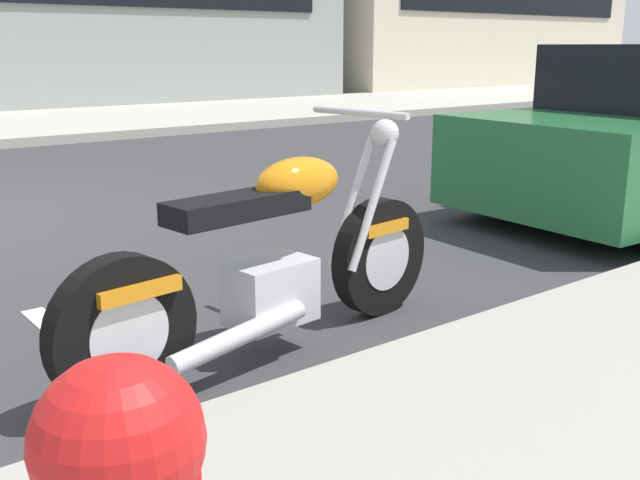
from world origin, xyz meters
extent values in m
cube|color=#ADA89E|center=(12.00, 6.85, 0.07)|extent=(120.00, 5.00, 0.14)
cube|color=silver|center=(0.00, -3.75, 0.00)|extent=(0.12, 2.20, 0.01)
cylinder|color=black|center=(1.50, -3.85, 0.32)|extent=(0.64, 0.18, 0.63)
cylinder|color=silver|center=(1.50, -3.85, 0.32)|extent=(0.36, 0.16, 0.35)
cylinder|color=black|center=(-0.04, -4.03, 0.32)|extent=(0.64, 0.18, 0.63)
cylinder|color=silver|center=(-0.04, -4.03, 0.32)|extent=(0.36, 0.16, 0.35)
cube|color=silver|center=(0.73, -3.94, 0.30)|extent=(0.43, 0.30, 0.30)
cube|color=black|center=(0.55, -3.97, 0.74)|extent=(0.70, 0.30, 0.10)
ellipsoid|color=orange|center=(0.91, -3.92, 0.80)|extent=(0.50, 0.29, 0.24)
cube|color=orange|center=(0.01, -4.03, 0.49)|extent=(0.38, 0.22, 0.06)
cube|color=orange|center=(1.48, -3.86, 0.49)|extent=(0.34, 0.20, 0.06)
cylinder|color=silver|center=(1.34, -3.80, 0.63)|extent=(0.34, 0.08, 0.65)
cylinder|color=silver|center=(1.36, -3.94, 0.63)|extent=(0.34, 0.08, 0.65)
cylinder|color=silver|center=(1.32, -3.87, 1.10)|extent=(0.11, 0.62, 0.04)
sphere|color=silver|center=(1.52, -3.85, 0.98)|extent=(0.15, 0.15, 0.15)
cylinder|color=silver|center=(0.45, -4.12, 0.21)|extent=(0.71, 0.17, 0.16)
cylinder|color=black|center=(4.02, -2.60, 0.31)|extent=(0.63, 0.25, 0.62)
cylinder|color=black|center=(17.68, 4.37, 0.31)|extent=(0.62, 0.23, 0.62)
sphere|color=red|center=(-0.78, -5.81, 0.90)|extent=(0.24, 0.24, 0.24)
camera|label=1|loc=(-1.11, -6.69, 1.42)|focal=41.65mm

